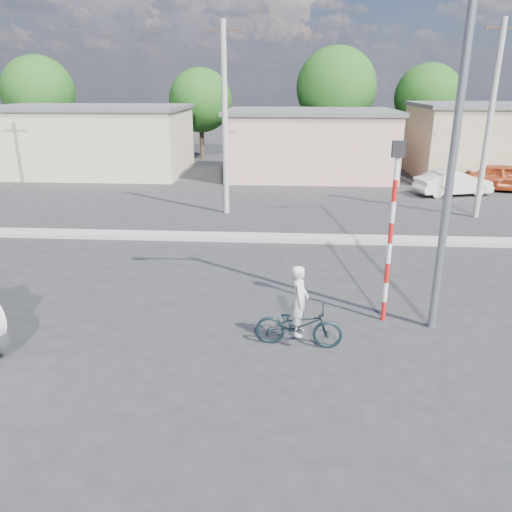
# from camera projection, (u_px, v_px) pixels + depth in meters

# --- Properties ---
(ground_plane) EXTENTS (120.00, 120.00, 0.00)m
(ground_plane) POSITION_uv_depth(u_px,v_px,m) (250.00, 346.00, 11.16)
(ground_plane) COLOR #262628
(ground_plane) RESTS_ON ground
(median) EXTENTS (40.00, 0.80, 0.16)m
(median) POSITION_uv_depth(u_px,v_px,m) (267.00, 238.00, 18.67)
(median) COLOR #99968E
(median) RESTS_ON ground
(bicycle) EXTENTS (1.99, 0.86, 1.01)m
(bicycle) POSITION_uv_depth(u_px,v_px,m) (299.00, 325.00, 11.01)
(bicycle) COLOR #16262A
(bicycle) RESTS_ON ground
(cyclist) EXTENTS (0.44, 0.62, 1.59)m
(cyclist) POSITION_uv_depth(u_px,v_px,m) (299.00, 313.00, 10.92)
(cyclist) COLOR silver
(cyclist) RESTS_ON ground
(car_cream) EXTENTS (4.15, 2.35, 1.29)m
(car_cream) POSITION_uv_depth(u_px,v_px,m) (453.00, 183.00, 25.95)
(car_cream) COLOR silver
(car_cream) RESTS_ON ground
(car_red) EXTENTS (4.55, 2.61, 1.46)m
(car_red) POSITION_uv_depth(u_px,v_px,m) (508.00, 178.00, 26.92)
(car_red) COLOR #983416
(car_red) RESTS_ON ground
(traffic_pole) EXTENTS (0.28, 0.18, 4.36)m
(traffic_pole) POSITION_uv_depth(u_px,v_px,m) (392.00, 219.00, 11.52)
(traffic_pole) COLOR red
(traffic_pole) RESTS_ON ground
(streetlight) EXTENTS (2.34, 0.22, 9.00)m
(streetlight) POSITION_uv_depth(u_px,v_px,m) (451.00, 113.00, 10.40)
(streetlight) COLOR slate
(streetlight) RESTS_ON ground
(building_row) EXTENTS (37.80, 7.30, 4.44)m
(building_row) POSITION_uv_depth(u_px,v_px,m) (295.00, 141.00, 31.13)
(building_row) COLOR beige
(building_row) RESTS_ON ground
(tree_row) EXTENTS (43.62, 7.43, 8.42)m
(tree_row) POSITION_uv_depth(u_px,v_px,m) (332.00, 91.00, 36.10)
(tree_row) COLOR #38281E
(tree_row) RESTS_ON ground
(utility_poles) EXTENTS (35.40, 0.24, 8.00)m
(utility_poles) POSITION_uv_depth(u_px,v_px,m) (349.00, 121.00, 20.93)
(utility_poles) COLOR #99968E
(utility_poles) RESTS_ON ground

